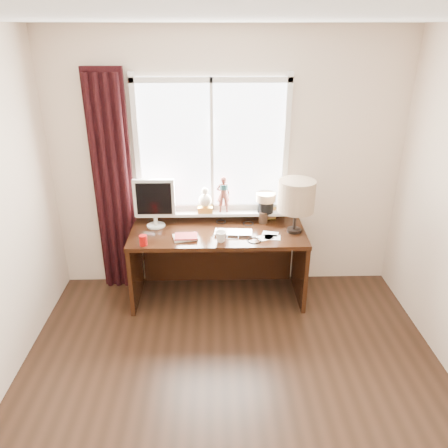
{
  "coord_description": "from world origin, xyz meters",
  "views": [
    {
      "loc": [
        -0.14,
        -2.21,
        2.56
      ],
      "look_at": [
        -0.05,
        1.25,
        1.0
      ],
      "focal_mm": 35.0,
      "sensor_mm": 36.0,
      "label": 1
    }
  ],
  "objects_px": {
    "monitor": "(154,200)",
    "mug": "(221,236)",
    "red_cup": "(143,240)",
    "desk": "(218,249)",
    "laptop": "(234,233)",
    "table_lamp": "(296,197)"
  },
  "relations": [
    {
      "from": "monitor",
      "to": "mug",
      "type": "bearing_deg",
      "value": -28.96
    },
    {
      "from": "red_cup",
      "to": "monitor",
      "type": "bearing_deg",
      "value": 80.85
    },
    {
      "from": "desk",
      "to": "laptop",
      "type": "bearing_deg",
      "value": -46.57
    },
    {
      "from": "mug",
      "to": "desk",
      "type": "xyz_separation_m",
      "value": [
        -0.02,
        0.31,
        -0.3
      ]
    },
    {
      "from": "red_cup",
      "to": "table_lamp",
      "type": "relative_size",
      "value": 0.18
    },
    {
      "from": "red_cup",
      "to": "table_lamp",
      "type": "xyz_separation_m",
      "value": [
        1.42,
        0.25,
        0.32
      ]
    },
    {
      "from": "desk",
      "to": "table_lamp",
      "type": "distance_m",
      "value": 0.96
    },
    {
      "from": "mug",
      "to": "table_lamp",
      "type": "bearing_deg",
      "value": 15.29
    },
    {
      "from": "mug",
      "to": "red_cup",
      "type": "height_order",
      "value": "mug"
    },
    {
      "from": "laptop",
      "to": "red_cup",
      "type": "xyz_separation_m",
      "value": [
        -0.83,
        -0.21,
        0.03
      ]
    },
    {
      "from": "red_cup",
      "to": "table_lamp",
      "type": "height_order",
      "value": "table_lamp"
    },
    {
      "from": "mug",
      "to": "laptop",
      "type": "bearing_deg",
      "value": 50.72
    },
    {
      "from": "laptop",
      "to": "mug",
      "type": "relative_size",
      "value": 3.45
    },
    {
      "from": "monitor",
      "to": "laptop",
      "type": "bearing_deg",
      "value": -14.55
    },
    {
      "from": "mug",
      "to": "monitor",
      "type": "bearing_deg",
      "value": 151.04
    },
    {
      "from": "mug",
      "to": "red_cup",
      "type": "bearing_deg",
      "value": -175.38
    },
    {
      "from": "desk",
      "to": "red_cup",
      "type": "bearing_deg",
      "value": -151.43
    },
    {
      "from": "laptop",
      "to": "red_cup",
      "type": "distance_m",
      "value": 0.86
    },
    {
      "from": "monitor",
      "to": "table_lamp",
      "type": "height_order",
      "value": "table_lamp"
    },
    {
      "from": "laptop",
      "to": "red_cup",
      "type": "height_order",
      "value": "red_cup"
    },
    {
      "from": "desk",
      "to": "table_lamp",
      "type": "xyz_separation_m",
      "value": [
        0.74,
        -0.12,
        0.61
      ]
    },
    {
      "from": "mug",
      "to": "monitor",
      "type": "relative_size",
      "value": 0.21
    }
  ]
}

